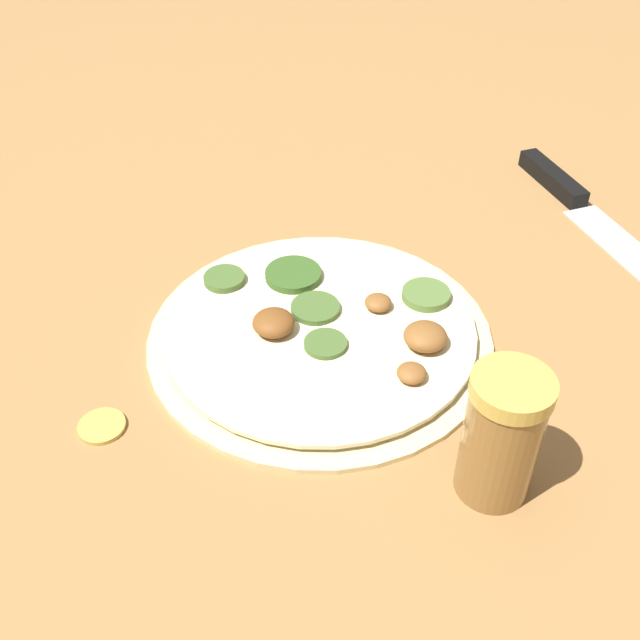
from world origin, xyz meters
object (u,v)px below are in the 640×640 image
Objects in this scene: spice_jar at (501,436)px; pizza at (322,330)px; knife at (578,202)px; loose_cap at (101,425)px.

pizza is at bearing 66.04° from spice_jar.
spice_jar is (-0.39, -0.04, 0.04)m from knife.
pizza reaches higher than knife.
knife is 0.39m from spice_jar.
knife is 0.53m from loose_cap.
pizza is 2.85× the size of spice_jar.
spice_jar reaches higher than loose_cap.
knife is 6.79× the size of loose_cap.
pizza reaches higher than loose_cap.
spice_jar reaches higher than pizza.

